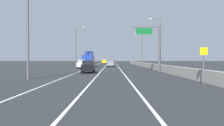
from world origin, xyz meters
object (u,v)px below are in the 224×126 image
lamp_post_right_second (159,40)px  car_yellow_2 (104,61)px  overhead_sign_gantry (155,43)px  car_black_0 (88,67)px  lamp_post_left_mid (77,44)px  box_truck (89,60)px  lamp_post_left_near (30,24)px  speed_advisory_sign (204,63)px  car_gray_1 (111,63)px  lamp_post_right_third (141,47)px  car_silver_3 (82,64)px

lamp_post_right_second → car_yellow_2: size_ratio=2.12×
overhead_sign_gantry → car_black_0: 11.70m
lamp_post_left_mid → box_truck: (2.03, 6.52, -3.70)m
car_black_0 → lamp_post_right_second: bearing=35.6°
lamp_post_left_near → box_truck: 37.49m
speed_advisory_sign → car_black_0: (-10.92, 15.49, -0.83)m
car_black_0 → box_truck: (-2.65, 26.35, 0.94)m
lamp_post_left_mid → car_gray_1: (7.85, 7.30, -4.53)m
lamp_post_right_second → lamp_post_right_third: 25.60m
overhead_sign_gantry → lamp_post_right_second: bearing=71.8°
overhead_sign_gantry → car_black_0: (-10.48, -3.55, -3.80)m
lamp_post_right_third → car_black_0: (-12.10, -34.31, -4.64)m
speed_advisory_sign → car_gray_1: 43.32m
lamp_post_left_near → lamp_post_left_mid: same height
car_gray_1 → car_silver_3: (-6.16, -11.14, -0.08)m
overhead_sign_gantry → lamp_post_right_second: 5.49m
overhead_sign_gantry → car_silver_3: (-13.46, 12.44, -3.76)m
lamp_post_right_second → car_gray_1: lamp_post_right_second is taller
lamp_post_left_near → car_gray_1: 39.10m
lamp_post_right_third → car_yellow_2: 31.94m
overhead_sign_gantry → lamp_post_right_second: lamp_post_right_second is taller
car_black_0 → car_yellow_2: car_yellow_2 is taller
car_gray_1 → lamp_post_left_near: bearing=-101.7°
lamp_post_right_second → car_yellow_2: (-12.01, 54.87, -4.61)m
speed_advisory_sign → lamp_post_right_third: size_ratio=0.31×
overhead_sign_gantry → car_yellow_2: (-10.31, 60.03, -3.76)m
overhead_sign_gantry → car_yellow_2: bearing=99.7°
lamp_post_right_second → car_black_0: bearing=-144.4°
box_truck → car_black_0: bearing=-84.3°
car_black_0 → car_gray_1: bearing=83.3°
lamp_post_right_third → car_silver_3: bearing=-129.5°
speed_advisory_sign → lamp_post_right_second: size_ratio=0.31×
lamp_post_right_third → lamp_post_left_near: bearing=-110.4°
lamp_post_left_near → car_gray_1: lamp_post_left_near is taller
lamp_post_right_second → lamp_post_left_mid: (-16.85, 11.12, 0.00)m
overhead_sign_gantry → speed_advisory_sign: overhead_sign_gantry is taller
car_black_0 → car_silver_3: size_ratio=1.03×
lamp_post_left_mid → speed_advisory_sign: bearing=-66.2°
car_gray_1 → lamp_post_right_second: bearing=-64.0°
lamp_post_left_near → car_silver_3: 27.34m
lamp_post_left_mid → box_truck: 7.77m
lamp_post_right_second → box_truck: bearing=130.0°
lamp_post_left_mid → car_black_0: bearing=-76.7°
lamp_post_right_second → lamp_post_right_third: same height
lamp_post_left_near → overhead_sign_gantry: bearing=43.6°
lamp_post_right_third → car_yellow_2: lamp_post_right_third is taller
lamp_post_left_near → car_yellow_2: lamp_post_left_near is taller
lamp_post_right_third → lamp_post_left_mid: same height
car_black_0 → car_yellow_2: (0.17, 63.58, 0.03)m
lamp_post_left_near → speed_advisory_sign: bearing=-16.4°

